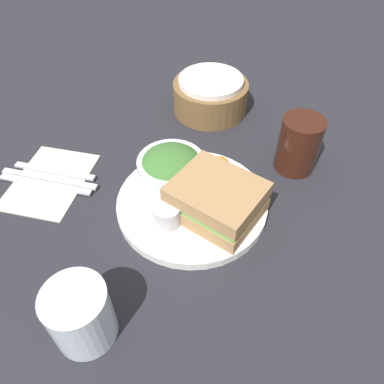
% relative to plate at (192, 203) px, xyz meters
% --- Properties ---
extents(ground_plane, '(4.00, 4.00, 0.00)m').
position_rel_plate_xyz_m(ground_plane, '(0.00, 0.00, -0.01)').
color(ground_plane, '#232328').
extents(plate, '(0.26, 0.26, 0.02)m').
position_rel_plate_xyz_m(plate, '(0.00, 0.00, 0.00)').
color(plate, white).
rests_on(plate, ground_plane).
extents(sandwich, '(0.17, 0.16, 0.06)m').
position_rel_plate_xyz_m(sandwich, '(0.04, -0.02, 0.04)').
color(sandwich, '#A37A4C').
rests_on(sandwich, plate).
extents(salad_bowl, '(0.12, 0.12, 0.06)m').
position_rel_plate_xyz_m(salad_bowl, '(-0.05, 0.04, 0.04)').
color(salad_bowl, silver).
rests_on(salad_bowl, plate).
extents(dressing_cup, '(0.04, 0.04, 0.04)m').
position_rel_plate_xyz_m(dressing_cup, '(-0.03, -0.06, 0.03)').
color(dressing_cup, '#B7B7BC').
rests_on(dressing_cup, plate).
extents(orange_wedge, '(0.04, 0.04, 0.04)m').
position_rel_plate_xyz_m(orange_wedge, '(0.03, 0.07, 0.03)').
color(orange_wedge, orange).
rests_on(orange_wedge, plate).
extents(drink_glass, '(0.08, 0.08, 0.11)m').
position_rel_plate_xyz_m(drink_glass, '(0.17, 0.15, 0.05)').
color(drink_glass, '#38190F').
rests_on(drink_glass, ground_plane).
extents(bread_basket, '(0.17, 0.17, 0.08)m').
position_rel_plate_xyz_m(bread_basket, '(-0.03, 0.30, 0.03)').
color(bread_basket, brown).
rests_on(bread_basket, ground_plane).
extents(napkin, '(0.13, 0.18, 0.00)m').
position_rel_plate_xyz_m(napkin, '(-0.27, 0.00, -0.01)').
color(napkin, beige).
rests_on(napkin, ground_plane).
extents(fork, '(0.18, 0.01, 0.01)m').
position_rel_plate_xyz_m(fork, '(-0.27, -0.01, -0.00)').
color(fork, silver).
rests_on(fork, napkin).
extents(knife, '(0.19, 0.01, 0.01)m').
position_rel_plate_xyz_m(knife, '(-0.27, 0.00, -0.00)').
color(knife, silver).
rests_on(knife, napkin).
extents(spoon, '(0.16, 0.01, 0.01)m').
position_rel_plate_xyz_m(spoon, '(-0.27, 0.02, -0.00)').
color(spoon, silver).
rests_on(spoon, napkin).
extents(water_glass, '(0.08, 0.08, 0.09)m').
position_rel_plate_xyz_m(water_glass, '(-0.09, -0.25, 0.04)').
color(water_glass, silver).
rests_on(water_glass, ground_plane).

